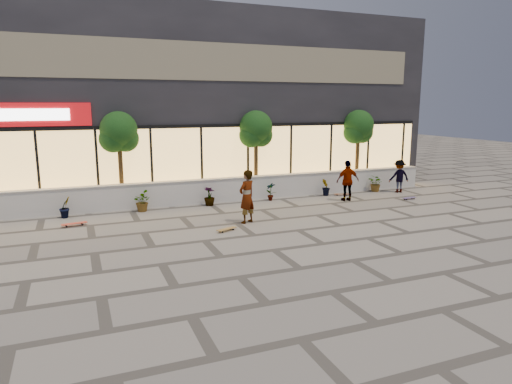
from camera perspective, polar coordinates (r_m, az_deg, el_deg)
name	(u,v)px	position (r m, az deg, el deg)	size (l,w,h in m)	color
ground	(274,250)	(13.44, 2.28, -7.27)	(80.00, 80.00, 0.00)	gray
planter_wall	(208,191)	(19.72, -6.01, 0.14)	(22.00, 0.42, 1.04)	silver
retail_building	(178,103)	(24.70, -9.73, 10.91)	(24.00, 9.17, 8.50)	black
shrub_b	(65,207)	(18.50, -22.76, -1.75)	(0.45, 0.36, 0.81)	#133812
shrub_c	(141,201)	(18.64, -14.14, -1.13)	(0.73, 0.63, 0.81)	#133812
shrub_d	(209,196)	(19.19, -5.84, -0.51)	(0.45, 0.45, 0.81)	#133812
shrub_e	(271,191)	(20.12, 1.84, 0.07)	(0.43, 0.29, 0.81)	#133812
shrub_f	(326,187)	(21.38, 8.74, 0.60)	(0.45, 0.36, 0.81)	#133812
shrub_g	(376,183)	(22.91, 14.79, 1.05)	(0.73, 0.63, 0.81)	#133812
tree_midwest	(119,134)	(19.47, -16.77, 6.91)	(1.60, 1.50, 3.92)	#4B341B
tree_mideast	(256,131)	(20.87, -0.01, 7.62)	(1.60, 1.50, 3.92)	#4B341B
tree_east	(358,129)	(23.47, 12.68, 7.72)	(1.60, 1.50, 3.92)	#4B341B
skater_center	(247,197)	(16.21, -1.16, -0.59)	(0.70, 0.46, 1.92)	silver
skater_right_near	(348,181)	(20.34, 11.39, 1.38)	(1.05, 0.44, 1.79)	silver
skater_right_far	(399,176)	(22.97, 17.46, 1.89)	(1.01, 0.58, 1.57)	maroon
skateboard_center	(227,229)	(15.37, -3.69, -4.64)	(0.77, 0.46, 0.09)	olive
skateboard_left	(74,224)	(17.20, -21.77, -3.69)	(0.88, 0.35, 0.10)	red
skateboard_right_near	(342,194)	(21.60, 10.66, -0.26)	(0.72, 0.44, 0.08)	brown
skateboard_right_far	(409,198)	(21.50, 18.62, -0.69)	(0.74, 0.25, 0.09)	#51437B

